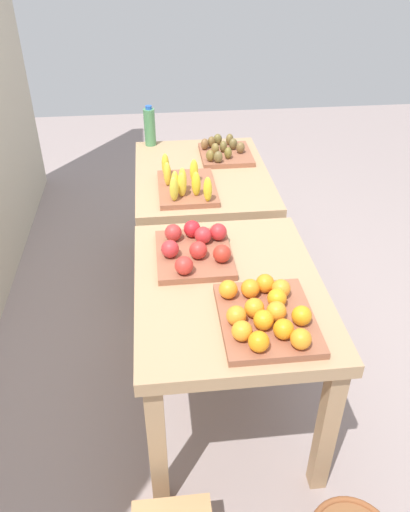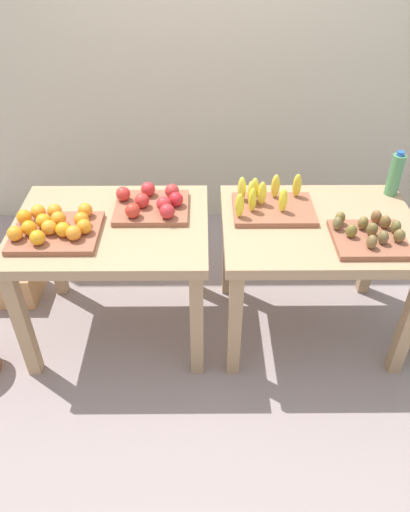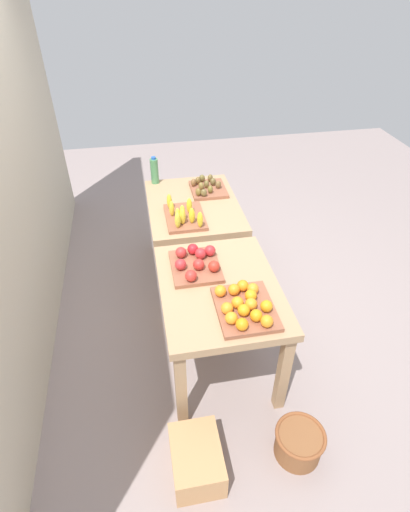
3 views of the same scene
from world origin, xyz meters
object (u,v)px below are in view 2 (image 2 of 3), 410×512
(orange_bin, at_px, (54,227))
(cardboard_produce_box, at_px, (8,282))
(apple_bin, at_px, (152,204))
(display_table_left, at_px, (112,241))
(banana_crate, at_px, (269,203))
(water_bottle, at_px, (395,174))
(kiwi_bin, at_px, (369,235))
(display_table_right, at_px, (317,240))

(orange_bin, relative_size, cardboard_produce_box, 1.11)
(apple_bin, bearing_deg, display_table_left, -149.98)
(banana_crate, xyz_separation_m, water_bottle, (0.73, 0.18, 0.08))
(orange_bin, xyz_separation_m, cardboard_produce_box, (-0.54, 0.40, -0.71))
(cardboard_produce_box, bearing_deg, kiwi_bin, -12.31)
(orange_bin, xyz_separation_m, banana_crate, (1.12, 0.22, 0.00))
(orange_bin, bearing_deg, banana_crate, 11.18)
(display_table_right, height_order, apple_bin, apple_bin)
(water_bottle, bearing_deg, apple_bin, -172.82)
(banana_crate, bearing_deg, apple_bin, 179.38)
(display_table_right, xyz_separation_m, banana_crate, (-0.26, 0.12, 0.16))
(orange_bin, height_order, apple_bin, apple_bin)
(display_table_right, height_order, kiwi_bin, kiwi_bin)
(apple_bin, height_order, kiwi_bin, apple_bin)
(display_table_left, relative_size, apple_bin, 2.51)
(apple_bin, bearing_deg, banana_crate, -0.62)
(kiwi_bin, relative_size, water_bottle, 1.36)
(water_bottle, bearing_deg, kiwi_bin, -118.69)
(banana_crate, relative_size, cardboard_produce_box, 1.12)
(banana_crate, relative_size, kiwi_bin, 1.24)
(banana_crate, height_order, kiwi_bin, banana_crate)
(display_table_left, bearing_deg, orange_bin, -158.86)
(display_table_right, xyz_separation_m, kiwi_bin, (0.21, -0.16, 0.15))
(orange_bin, height_order, water_bottle, water_bottle)
(banana_crate, bearing_deg, cardboard_produce_box, 173.77)
(display_table_left, relative_size, cardboard_produce_box, 2.60)
(kiwi_bin, bearing_deg, display_table_right, 141.83)
(display_table_left, relative_size, orange_bin, 2.34)
(apple_bin, distance_m, cardboard_produce_box, 1.25)
(display_table_right, bearing_deg, banana_crate, 155.69)
(apple_bin, bearing_deg, kiwi_bin, -14.68)
(display_table_left, distance_m, cardboard_produce_box, 1.01)
(kiwi_bin, bearing_deg, orange_bin, 177.72)
(display_table_right, xyz_separation_m, cardboard_produce_box, (-1.92, 0.30, -0.55))
(display_table_right, xyz_separation_m, orange_bin, (-1.38, -0.10, 0.16))
(apple_bin, xyz_separation_m, water_bottle, (1.36, 0.17, 0.08))
(display_table_left, bearing_deg, banana_crate, 7.95)
(banana_crate, bearing_deg, orange_bin, -168.82)
(kiwi_bin, xyz_separation_m, water_bottle, (0.25, 0.46, 0.09))
(display_table_right, xyz_separation_m, apple_bin, (-0.90, 0.13, 0.16))
(orange_bin, distance_m, cardboard_produce_box, 0.98)
(apple_bin, height_order, water_bottle, water_bottle)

